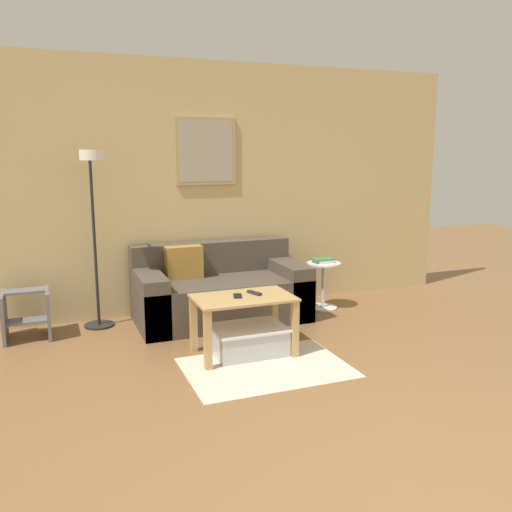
{
  "coord_description": "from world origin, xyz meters",
  "views": [
    {
      "loc": [
        -1.62,
        -1.73,
        1.65
      ],
      "look_at": [
        -0.11,
        2.14,
        0.85
      ],
      "focal_mm": 38.0,
      "sensor_mm": 36.0,
      "label": 1
    }
  ],
  "objects_px": {
    "couch": "(220,292)",
    "coffee_table": "(243,310)",
    "storage_bin": "(248,340)",
    "side_table": "(323,281)",
    "book_stack": "(323,260)",
    "floor_lamp": "(94,210)",
    "remote_control": "(254,293)",
    "step_stool": "(26,313)",
    "cell_phone": "(238,296)"
  },
  "relations": [
    {
      "from": "couch",
      "to": "coffee_table",
      "type": "relative_size",
      "value": 2.05
    },
    {
      "from": "coffee_table",
      "to": "storage_bin",
      "type": "relative_size",
      "value": 1.34
    },
    {
      "from": "couch",
      "to": "side_table",
      "type": "height_order",
      "value": "couch"
    },
    {
      "from": "book_stack",
      "to": "storage_bin",
      "type": "bearing_deg",
      "value": -141.24
    },
    {
      "from": "side_table",
      "to": "floor_lamp",
      "type": "bearing_deg",
      "value": 178.0
    },
    {
      "from": "couch",
      "to": "remote_control",
      "type": "distance_m",
      "value": 0.97
    },
    {
      "from": "storage_bin",
      "to": "step_stool",
      "type": "distance_m",
      "value": 2.03
    },
    {
      "from": "floor_lamp",
      "to": "step_stool",
      "type": "distance_m",
      "value": 1.1
    },
    {
      "from": "coffee_table",
      "to": "floor_lamp",
      "type": "height_order",
      "value": "floor_lamp"
    },
    {
      "from": "storage_bin",
      "to": "book_stack",
      "type": "height_order",
      "value": "book_stack"
    },
    {
      "from": "book_stack",
      "to": "remote_control",
      "type": "bearing_deg",
      "value": -140.86
    },
    {
      "from": "couch",
      "to": "side_table",
      "type": "bearing_deg",
      "value": -1.73
    },
    {
      "from": "cell_phone",
      "to": "step_stool",
      "type": "xyz_separation_m",
      "value": [
        -1.63,
        1.05,
        -0.26
      ]
    },
    {
      "from": "storage_bin",
      "to": "floor_lamp",
      "type": "relative_size",
      "value": 0.36
    },
    {
      "from": "floor_lamp",
      "to": "side_table",
      "type": "xyz_separation_m",
      "value": [
        2.3,
        -0.08,
        -0.84
      ]
    },
    {
      "from": "side_table",
      "to": "step_stool",
      "type": "distance_m",
      "value": 2.93
    },
    {
      "from": "remote_control",
      "to": "storage_bin",
      "type": "bearing_deg",
      "value": -167.62
    },
    {
      "from": "couch",
      "to": "floor_lamp",
      "type": "xyz_separation_m",
      "value": [
        -1.15,
        0.05,
        0.86
      ]
    },
    {
      "from": "step_stool",
      "to": "coffee_table",
      "type": "bearing_deg",
      "value": -32.65
    },
    {
      "from": "remote_control",
      "to": "step_stool",
      "type": "xyz_separation_m",
      "value": [
        -1.79,
        1.03,
        -0.27
      ]
    },
    {
      "from": "coffee_table",
      "to": "floor_lamp",
      "type": "distance_m",
      "value": 1.65
    },
    {
      "from": "coffee_table",
      "to": "floor_lamp",
      "type": "bearing_deg",
      "value": 135.48
    },
    {
      "from": "side_table",
      "to": "cell_phone",
      "type": "height_order",
      "value": "cell_phone"
    },
    {
      "from": "couch",
      "to": "step_stool",
      "type": "xyz_separation_m",
      "value": [
        -1.78,
        0.09,
        -0.04
      ]
    },
    {
      "from": "floor_lamp",
      "to": "cell_phone",
      "type": "bearing_deg",
      "value": -45.1
    },
    {
      "from": "couch",
      "to": "side_table",
      "type": "distance_m",
      "value": 1.15
    },
    {
      "from": "coffee_table",
      "to": "step_stool",
      "type": "height_order",
      "value": "coffee_table"
    },
    {
      "from": "cell_phone",
      "to": "storage_bin",
      "type": "bearing_deg",
      "value": -0.98
    },
    {
      "from": "side_table",
      "to": "remote_control",
      "type": "bearing_deg",
      "value": -141.4
    },
    {
      "from": "storage_bin",
      "to": "floor_lamp",
      "type": "distance_m",
      "value": 1.81
    },
    {
      "from": "floor_lamp",
      "to": "cell_phone",
      "type": "relative_size",
      "value": 11.92
    },
    {
      "from": "coffee_table",
      "to": "book_stack",
      "type": "relative_size",
      "value": 3.54
    },
    {
      "from": "floor_lamp",
      "to": "remote_control",
      "type": "height_order",
      "value": "floor_lamp"
    },
    {
      "from": "storage_bin",
      "to": "remote_control",
      "type": "height_order",
      "value": "remote_control"
    },
    {
      "from": "cell_phone",
      "to": "step_stool",
      "type": "height_order",
      "value": "cell_phone"
    },
    {
      "from": "coffee_table",
      "to": "cell_phone",
      "type": "distance_m",
      "value": 0.13
    },
    {
      "from": "step_stool",
      "to": "storage_bin",
      "type": "bearing_deg",
      "value": -32.13
    },
    {
      "from": "storage_bin",
      "to": "remote_control",
      "type": "relative_size",
      "value": 4.02
    },
    {
      "from": "coffee_table",
      "to": "side_table",
      "type": "bearing_deg",
      "value": 37.14
    },
    {
      "from": "floor_lamp",
      "to": "book_stack",
      "type": "relative_size",
      "value": 7.3
    },
    {
      "from": "storage_bin",
      "to": "book_stack",
      "type": "bearing_deg",
      "value": 38.76
    },
    {
      "from": "side_table",
      "to": "step_stool",
      "type": "bearing_deg",
      "value": 177.55
    },
    {
      "from": "coffee_table",
      "to": "cell_phone",
      "type": "height_order",
      "value": "cell_phone"
    },
    {
      "from": "storage_bin",
      "to": "step_stool",
      "type": "relative_size",
      "value": 1.4
    },
    {
      "from": "book_stack",
      "to": "step_stool",
      "type": "height_order",
      "value": "book_stack"
    },
    {
      "from": "storage_bin",
      "to": "cell_phone",
      "type": "bearing_deg",
      "value": 162.79
    },
    {
      "from": "book_stack",
      "to": "cell_phone",
      "type": "xyz_separation_m",
      "value": [
        -1.29,
        -0.94,
        -0.02
      ]
    },
    {
      "from": "storage_bin",
      "to": "side_table",
      "type": "relative_size",
      "value": 1.21
    },
    {
      "from": "couch",
      "to": "remote_control",
      "type": "xyz_separation_m",
      "value": [
        0.01,
        -0.94,
        0.23
      ]
    },
    {
      "from": "cell_phone",
      "to": "couch",
      "type": "bearing_deg",
      "value": 97.51
    }
  ]
}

